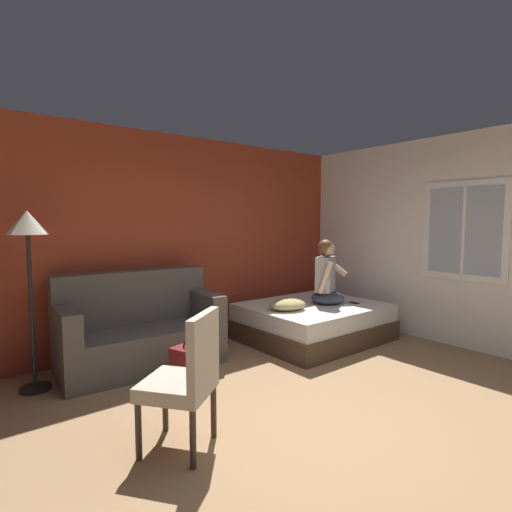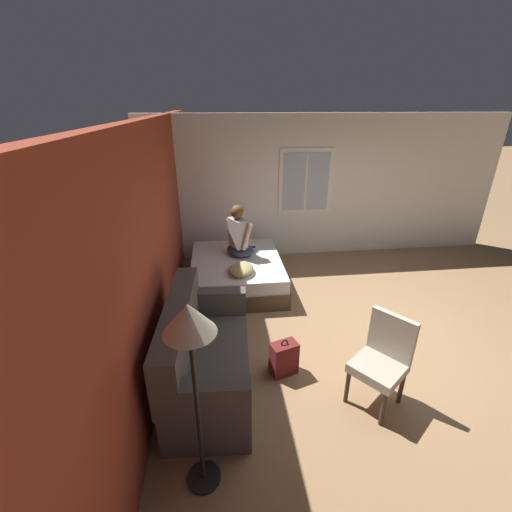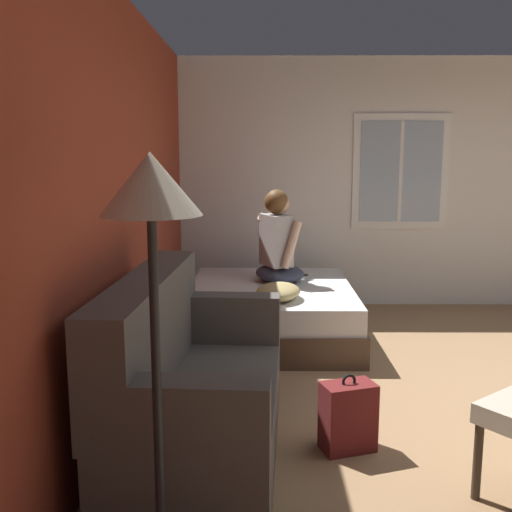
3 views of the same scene
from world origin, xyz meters
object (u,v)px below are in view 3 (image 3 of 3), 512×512
Objects in this scene: bed at (271,312)px; throw_pillow at (278,292)px; person_seated at (278,245)px; cell_phone at (301,275)px; couch at (189,391)px; floor_lamp at (152,230)px; backpack at (347,417)px.

bed is 3.75× the size of throw_pillow.
throw_pillow is at bearing 178.38° from person_seated.
couch is at bearing -8.71° from cell_phone.
person_seated is 6.08× the size of cell_phone.
cell_phone is (0.30, -0.24, -0.35)m from person_seated.
floor_lamp is at bearing 169.11° from throw_pillow.
cell_phone is (1.01, -0.26, -0.07)m from throw_pillow.
floor_lamp reaches higher than person_seated.
floor_lamp reaches higher than couch.
couch is 2.54m from person_seated.
floor_lamp is (-3.29, 0.48, 1.19)m from bed.
person_seated is at bearing -9.02° from floor_lamp.
couch is at bearing 0.53° from floor_lamp.
person_seated is 1.91× the size of backpack.
cell_phone is at bearing -14.21° from throw_pillow.
bed is at bearing -24.40° from cell_phone.
cell_phone is (2.74, -0.80, 0.09)m from couch.
person_seated is 3.58m from floor_lamp.
couch reaches higher than cell_phone.
throw_pillow reaches higher than cell_phone.
throw_pillow is (-0.71, 0.02, -0.29)m from person_seated.
floor_lamp reaches higher than throw_pillow.
bed is 12.49× the size of cell_phone.
person_seated is at bearing -1.62° from throw_pillow.
couch is 2.85m from cell_phone.
bed is 0.63m from cell_phone.
bed is at bearing 160.14° from person_seated.
cell_phone is (2.63, 0.09, 0.29)m from backpack.
couch is 1.03× the size of floor_lamp.
person_seated reaches higher than couch.
throw_pillow is at bearing -17.44° from couch.
floor_lamp reaches higher than cell_phone.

